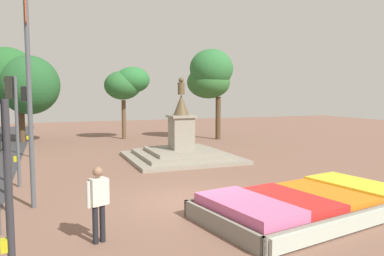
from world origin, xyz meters
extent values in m
plane|color=brown|center=(0.00, 0.00, 0.00)|extent=(72.59, 72.59, 0.00)
cube|color=#38281C|center=(2.72, -2.29, 0.21)|extent=(6.50, 4.07, 0.42)
cube|color=gray|center=(3.00, -3.82, 0.23)|extent=(6.17, 1.23, 0.46)
cube|color=gray|center=(2.44, -0.75, 0.23)|extent=(6.17, 1.23, 0.46)
cube|color=gray|center=(-0.31, -2.84, 0.23)|extent=(0.68, 3.19, 0.46)
cube|color=gray|center=(5.75, -1.73, 0.23)|extent=(0.68, 3.19, 0.46)
cube|color=#D86699|center=(0.56, -2.68, 0.56)|extent=(1.95, 3.04, 0.28)
cube|color=red|center=(2.00, -2.42, 0.51)|extent=(1.95, 3.04, 0.19)
cube|color=orange|center=(3.44, -2.15, 0.49)|extent=(1.95, 3.04, 0.14)
cube|color=yellow|center=(4.88, -1.89, 0.53)|extent=(1.95, 3.04, 0.21)
cube|color=#B2BCAD|center=(3.01, -3.87, 0.23)|extent=(5.88, 1.27, 0.38)
cube|color=gray|center=(2.33, 7.36, 0.09)|extent=(5.45, 5.45, 0.18)
cube|color=gray|center=(2.33, 7.36, 0.27)|extent=(4.36, 4.36, 0.18)
cube|color=gray|center=(2.33, 7.36, 0.45)|extent=(3.27, 3.27, 0.18)
cube|color=gray|center=(2.33, 7.36, 1.36)|extent=(1.10, 1.10, 1.64)
cube|color=gray|center=(2.33, 7.36, 2.24)|extent=(1.30, 1.30, 0.12)
cone|color=brown|center=(2.33, 7.36, 2.83)|extent=(0.83, 0.83, 1.06)
cylinder|color=brown|center=(2.33, 7.36, 3.67)|extent=(0.35, 0.35, 0.62)
sphere|color=brown|center=(2.33, 7.36, 4.11)|extent=(0.27, 0.27, 0.27)
cylinder|color=brown|center=(2.32, 7.58, 3.79)|extent=(0.11, 0.53, 0.41)
cylinder|color=#2D2D33|center=(-4.73, -4.49, 1.67)|extent=(0.12, 0.12, 3.34)
cube|color=gold|center=(-4.83, -4.50, 1.05)|extent=(0.11, 0.17, 0.20)
cylinder|color=#4C5156|center=(-5.18, 4.00, 2.02)|extent=(0.12, 0.12, 4.04)
cube|color=black|center=(-5.38, 4.02, 3.64)|extent=(0.27, 0.30, 0.80)
cylinder|color=#4B0808|center=(-5.51, 4.04, 3.90)|extent=(0.04, 0.14, 0.14)
cylinder|color=yellow|center=(-5.51, 4.04, 3.64)|extent=(0.04, 0.14, 0.14)
cylinder|color=#0D4211|center=(-5.51, 4.04, 3.37)|extent=(0.04, 0.14, 0.14)
cube|color=gold|center=(-5.28, 4.01, 1.05)|extent=(0.12, 0.17, 0.20)
cylinder|color=slate|center=(-5.08, 11.04, 1.90)|extent=(0.12, 0.12, 3.80)
cube|color=black|center=(-5.28, 11.05, 3.40)|extent=(0.26, 0.29, 0.80)
cylinder|color=red|center=(-5.42, 11.06, 3.66)|extent=(0.04, 0.14, 0.14)
cylinder|color=#543E08|center=(-5.42, 11.06, 3.40)|extent=(0.04, 0.14, 0.14)
cylinder|color=#0D4211|center=(-5.42, 11.06, 3.13)|extent=(0.04, 0.14, 0.14)
cube|color=gold|center=(-5.18, 11.05, 1.05)|extent=(0.11, 0.17, 0.20)
cylinder|color=#4C5156|center=(-4.61, 1.12, 3.63)|extent=(0.14, 0.14, 7.26)
cube|color=#8CBF2D|center=(-4.61, 1.40, 6.10)|extent=(0.02, 0.44, 1.50)
cube|color=#D84C19|center=(-4.60, 0.84, 6.01)|extent=(0.02, 0.41, 1.20)
cylinder|color=black|center=(-3.03, -2.27, 0.44)|extent=(0.13, 0.13, 0.89)
cylinder|color=black|center=(-3.19, -2.34, 0.44)|extent=(0.13, 0.13, 0.89)
cube|color=beige|center=(-3.11, -2.31, 1.20)|extent=(0.43, 0.34, 0.63)
cylinder|color=beige|center=(-2.89, -2.22, 1.17)|extent=(0.09, 0.09, 0.60)
cylinder|color=beige|center=(-3.33, -2.39, 1.17)|extent=(0.09, 0.09, 0.60)
sphere|color=#8C664C|center=(-3.11, -2.31, 1.66)|extent=(0.23, 0.23, 0.23)
cylinder|color=#4C5156|center=(-5.26, 0.98, 0.43)|extent=(0.15, 0.15, 0.86)
sphere|color=#4C5156|center=(-5.26, 0.98, 0.90)|extent=(0.16, 0.16, 0.16)
cylinder|color=#4C3823|center=(-5.83, 17.73, 1.27)|extent=(0.41, 0.41, 2.54)
ellipsoid|color=#24582B|center=(-5.24, 17.26, 4.00)|extent=(4.05, 3.83, 4.04)
ellipsoid|color=#265F2A|center=(-6.65, 18.07, 4.62)|extent=(3.98, 3.41, 3.96)
cylinder|color=#4C3823|center=(7.75, 14.44, 1.59)|extent=(0.39, 0.39, 3.18)
ellipsoid|color=#2D6C35|center=(7.14, 14.35, 5.24)|extent=(3.21, 2.96, 2.83)
ellipsoid|color=#316830|center=(7.11, 14.81, 4.24)|extent=(3.19, 3.33, 2.39)
cylinder|color=brown|center=(1.21, 17.18, 1.46)|extent=(0.31, 0.31, 2.92)
ellipsoid|color=#2A6E34|center=(1.80, 16.62, 4.42)|extent=(2.52, 2.40, 1.91)
ellipsoid|color=#2C6831|center=(1.11, 16.87, 4.02)|extent=(2.70, 2.77, 2.12)
camera|label=1|loc=(-4.12, -10.86, 3.43)|focal=35.00mm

